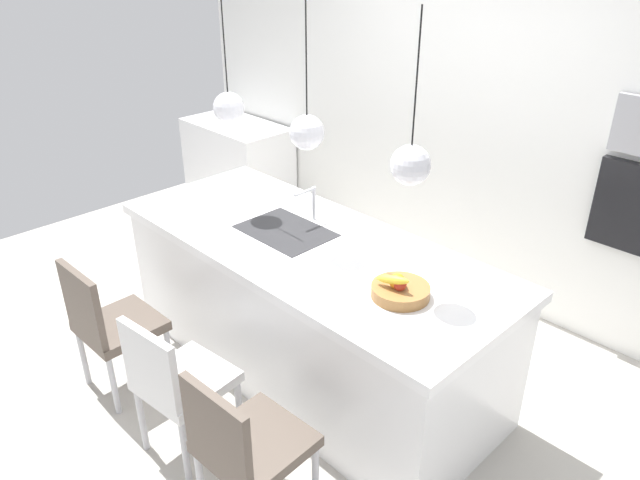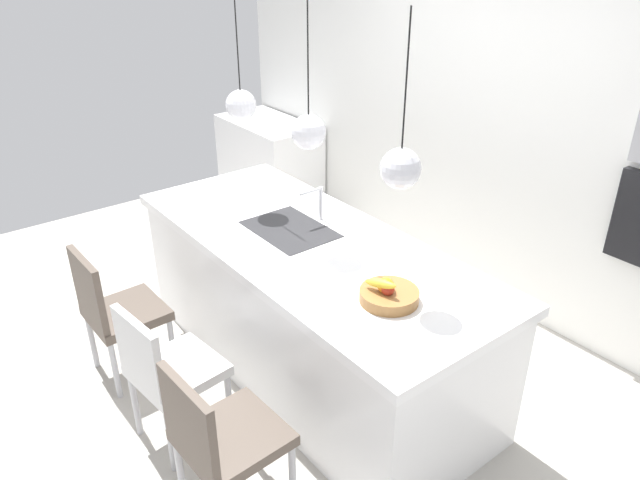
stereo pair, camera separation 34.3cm
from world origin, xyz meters
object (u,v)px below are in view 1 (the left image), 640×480
object	(u,v)px
fruit_bowl	(400,289)
chair_near	(109,322)
chair_middle	(176,380)
chair_far	(244,444)

from	to	relation	value
fruit_bowl	chair_near	size ratio (longest dim) A/B	0.33
chair_middle	chair_near	bearing A→B (deg)	-179.58
chair_near	chair_far	world-z (taller)	chair_near
chair_near	chair_far	bearing A→B (deg)	0.03
fruit_bowl	chair_far	distance (m)	1.03
chair_near	chair_middle	world-z (taller)	chair_near
fruit_bowl	chair_far	bearing A→B (deg)	-97.86
chair_near	chair_far	size ratio (longest dim) A/B	1.04
chair_near	chair_middle	size ratio (longest dim) A/B	1.03
chair_near	chair_far	xyz separation A→B (m)	(1.29, 0.00, -0.02)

